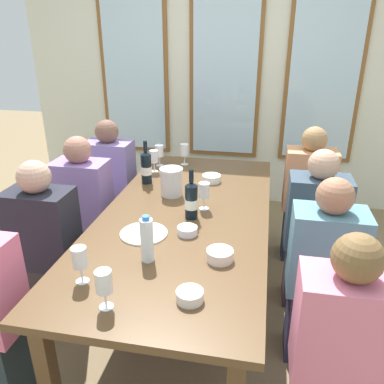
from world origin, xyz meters
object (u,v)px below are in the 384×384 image
wine_glass_1 (204,191)px  wine_glass_4 (159,152)px  metal_pitcher (171,182)px  wine_bottle_0 (191,200)px  wine_glass_0 (104,282)px  wine_glass_3 (80,258)px  seated_person_2 (85,214)px  seated_person_6 (112,188)px  tasting_bowl_3 (211,178)px  seated_person_1 (322,278)px  seated_person_3 (314,235)px  seated_person_5 (338,359)px  wine_glass_5 (184,150)px  wine_bottle_1 (146,167)px  wine_glass_2 (154,157)px  seated_person_0 (47,252)px  tasting_bowl_0 (187,231)px  tasting_bowl_2 (220,255)px  dining_table (186,223)px  seated_person_7 (307,199)px  water_bottle (147,240)px  tasting_bowl_1 (190,296)px  white_plate_0 (144,233)px

wine_glass_1 → wine_glass_4: 0.89m
wine_glass_1 → metal_pitcher: bearing=145.1°
wine_bottle_0 → wine_glass_0: (-0.18, -0.85, 0.01)m
wine_glass_3 → seated_person_2: seated_person_2 is taller
metal_pitcher → wine_glass_3: 1.03m
seated_person_6 → tasting_bowl_3: bearing=-14.6°
wine_glass_0 → seated_person_1: bearing=36.2°
seated_person_3 → seated_person_5: size_ratio=1.00×
seated_person_1 → seated_person_5: same height
tasting_bowl_3 → wine_glass_3: bearing=-106.4°
metal_pitcher → wine_glass_5: metal_pitcher is taller
wine_bottle_1 → wine_glass_5: size_ratio=1.81×
wine_bottle_0 → seated_person_6: 1.24m
wine_glass_2 → seated_person_0: size_ratio=0.16×
tasting_bowl_0 → tasting_bowl_3: size_ratio=0.81×
tasting_bowl_3 → tasting_bowl_2: bearing=-79.4°
seated_person_6 → wine_glass_3: bearing=-72.0°
wine_bottle_1 → tasting_bowl_0: (0.44, -0.69, -0.10)m
wine_bottle_1 → tasting_bowl_3: size_ratio=2.28×
wine_glass_5 → seated_person_0: (-0.61, -1.15, -0.34)m
dining_table → seated_person_2: (-0.81, 0.26, -0.14)m
wine_glass_5 → tasting_bowl_3: bearing=-51.1°
metal_pitcher → tasting_bowl_3: metal_pitcher is taller
seated_person_7 → wine_glass_5: bearing=178.4°
water_bottle → seated_person_1: bearing=20.2°
tasting_bowl_1 → seated_person_3: bearing=60.0°
water_bottle → white_plate_0: bearing=112.0°
tasting_bowl_0 → tasting_bowl_2: (0.21, -0.22, 0.01)m
wine_glass_1 → seated_person_0: bearing=-159.3°
wine_glass_3 → seated_person_0: bearing=135.0°
tasting_bowl_1 → seated_person_3: 1.26m
white_plate_0 → tasting_bowl_0: 0.24m
wine_glass_1 → tasting_bowl_1: bearing=-84.4°
wine_glass_2 → seated_person_6: (-0.42, 0.11, -0.34)m
seated_person_0 → seated_person_1: same height
seated_person_7 → wine_glass_0: bearing=-118.1°
wine_glass_2 → seated_person_5: 1.92m
seated_person_0 → white_plate_0: bearing=-3.4°
seated_person_1 → seated_person_7: bearing=90.0°
dining_table → wine_glass_2: size_ratio=12.44×
white_plate_0 → seated_person_6: size_ratio=0.23×
water_bottle → wine_glass_0: 0.37m
tasting_bowl_3 → seated_person_7: seated_person_7 is taller
wine_bottle_0 → wine_glass_5: size_ratio=1.75×
metal_pitcher → wine_bottle_1: 0.29m
seated_person_1 → seated_person_3: bearing=90.0°
wine_glass_1 → seated_person_6: bearing=142.4°
tasting_bowl_2 → seated_person_2: bearing=145.6°
tasting_bowl_2 → seated_person_3: seated_person_3 is taller
wine_glass_4 → wine_glass_5: size_ratio=1.00×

